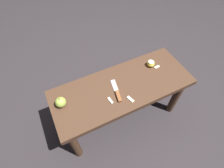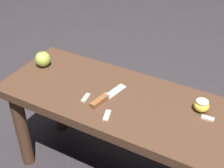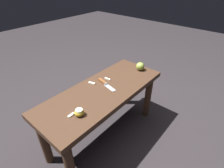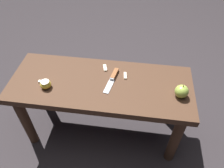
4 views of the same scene
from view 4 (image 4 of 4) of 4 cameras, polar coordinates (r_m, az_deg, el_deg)
The scene contains 8 objects.
ground_plane at distance 1.65m, azimuth -2.36°, elevation -11.79°, with size 8.00×8.00×0.00m, color #2D282B.
wooden_bench at distance 1.32m, azimuth -2.87°, elevation -2.32°, with size 1.06×0.41×0.49m.
knife at distance 1.28m, azimuth 0.27°, elevation 1.80°, with size 0.07×0.20×0.02m.
apple_whole at distance 1.22m, azimuth 17.72°, elevation -1.86°, with size 0.07×0.07×0.08m.
apple_cut at distance 1.27m, azimuth -16.96°, elevation -0.08°, with size 0.06×0.06×0.05m.
apple_slice_near_knife at distance 1.35m, azimuth -1.83°, elevation 4.26°, with size 0.03×0.06×0.01m.
apple_slice_center at distance 1.30m, azimuth 3.47°, elevation 2.21°, with size 0.02×0.06×0.01m.
apple_slice_near_bowl at distance 1.32m, azimuth -17.70°, elevation 0.63°, with size 0.05×0.02×0.01m.
Camera 4 is at (-0.19, 0.87, 1.38)m, focal length 35.00 mm.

